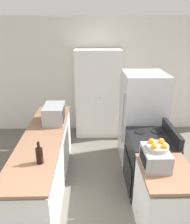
# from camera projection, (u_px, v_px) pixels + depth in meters

# --- Properties ---
(wall_back) EXTENTS (7.00, 0.06, 2.60)m
(wall_back) POSITION_uv_depth(u_px,v_px,m) (93.00, 77.00, 5.04)
(wall_back) COLOR silver
(wall_back) RESTS_ON ground_plane
(counter_left) EXTENTS (0.60, 2.48, 0.89)m
(counter_left) POSITION_uv_depth(u_px,v_px,m) (45.00, 162.00, 3.42)
(counter_left) COLOR silver
(counter_left) RESTS_ON ground_plane
(counter_right) EXTENTS (0.60, 0.73, 0.89)m
(counter_right) POSITION_uv_depth(u_px,v_px,m) (163.00, 202.00, 2.64)
(counter_right) COLOR silver
(counter_right) RESTS_ON ground_plane
(pantry_cabinet) EXTENTS (0.98, 0.52, 1.95)m
(pantry_cabinet) POSITION_uv_depth(u_px,v_px,m) (98.00, 94.00, 4.89)
(pantry_cabinet) COLOR white
(pantry_cabinet) RESTS_ON ground_plane
(stove) EXTENTS (0.66, 0.77, 1.05)m
(stove) POSITION_uv_depth(u_px,v_px,m) (149.00, 163.00, 3.35)
(stove) COLOR black
(stove) RESTS_ON ground_plane
(refrigerator) EXTENTS (0.74, 0.78, 1.67)m
(refrigerator) POSITION_uv_depth(u_px,v_px,m) (141.00, 119.00, 3.96)
(refrigerator) COLOR #B7B7BC
(refrigerator) RESTS_ON ground_plane
(microwave) EXTENTS (0.33, 0.50, 0.30)m
(microwave) POSITION_uv_depth(u_px,v_px,m) (54.00, 114.00, 3.65)
(microwave) COLOR #939399
(microwave) RESTS_ON counter_left
(wine_bottle) EXTENTS (0.08, 0.08, 0.28)m
(wine_bottle) POSITION_uv_depth(u_px,v_px,m) (39.00, 155.00, 2.57)
(wine_bottle) COLOR black
(wine_bottle) RESTS_ON counter_left
(toaster_oven) EXTENTS (0.29, 0.39, 0.22)m
(toaster_oven) POSITION_uv_depth(u_px,v_px,m) (155.00, 158.00, 2.52)
(toaster_oven) COLOR #939399
(toaster_oven) RESTS_ON counter_right
(fruit_bowl) EXTENTS (0.25, 0.25, 0.10)m
(fruit_bowl) POSITION_uv_depth(u_px,v_px,m) (158.00, 146.00, 2.48)
(fruit_bowl) COLOR #B2A893
(fruit_bowl) RESTS_ON toaster_oven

